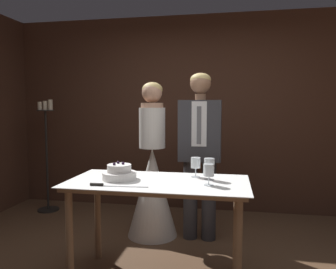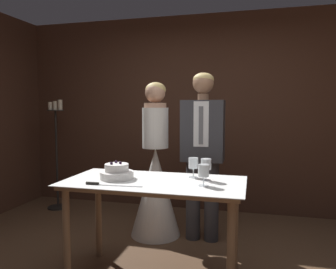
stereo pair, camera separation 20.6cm
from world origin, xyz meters
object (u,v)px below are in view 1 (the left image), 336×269
(wine_glass_middle, at_px, (196,163))
(wine_glass_far, at_px, (209,171))
(groom, at_px, (200,146))
(cake_table, at_px, (158,193))
(cake_knife, at_px, (108,185))
(bride, at_px, (152,180))
(candle_stand, at_px, (47,156))
(wine_glass_near, at_px, (209,165))
(tiered_cake, at_px, (119,173))

(wine_glass_middle, height_order, wine_glass_far, wine_glass_middle)
(groom, bearing_deg, wine_glass_middle, -87.84)
(wine_glass_middle, distance_m, groom, 0.70)
(wine_glass_middle, height_order, groom, groom)
(cake_table, distance_m, cake_knife, 0.42)
(cake_table, xyz_separation_m, bride, (-0.26, 0.89, -0.09))
(wine_glass_far, xyz_separation_m, candle_stand, (-2.26, 1.54, -0.17))
(wine_glass_near, relative_size, bride, 0.11)
(cake_table, distance_m, groom, 0.97)
(wine_glass_near, bearing_deg, groom, 100.47)
(tiered_cake, xyz_separation_m, candle_stand, (-1.53, 1.48, -0.11))
(groom, bearing_deg, cake_knife, -117.28)
(tiered_cake, distance_m, bride, 0.93)
(wine_glass_near, distance_m, bride, 1.07)
(wine_glass_near, bearing_deg, tiered_cake, -170.75)
(cake_knife, xyz_separation_m, candle_stand, (-1.52, 1.71, -0.07))
(wine_glass_far, height_order, bride, bride)
(cake_knife, distance_m, wine_glass_far, 0.76)
(wine_glass_middle, relative_size, candle_stand, 0.11)
(tiered_cake, height_order, candle_stand, candle_stand)
(cake_knife, height_order, wine_glass_middle, wine_glass_middle)
(cake_knife, relative_size, wine_glass_near, 2.50)
(candle_stand, bearing_deg, bride, -19.95)
(wine_glass_far, xyz_separation_m, groom, (-0.15, 0.96, 0.08))
(tiered_cake, height_order, bride, bride)
(wine_glass_near, relative_size, candle_stand, 0.12)
(tiered_cake, relative_size, groom, 0.16)
(wine_glass_near, xyz_separation_m, bride, (-0.66, 0.78, -0.32))
(tiered_cake, relative_size, bride, 0.17)
(wine_glass_near, height_order, wine_glass_middle, wine_glass_near)
(wine_glass_far, distance_m, bride, 1.21)
(wine_glass_near, relative_size, wine_glass_far, 1.09)
(cake_table, height_order, tiered_cake, tiered_cake)
(cake_table, relative_size, groom, 0.82)
(tiered_cake, xyz_separation_m, groom, (0.57, 0.90, 0.13))
(wine_glass_near, xyz_separation_m, wine_glass_middle, (-0.12, 0.09, -0.01))
(groom, height_order, candle_stand, groom)
(tiered_cake, bearing_deg, wine_glass_middle, 18.64)
(cake_knife, bearing_deg, wine_glass_far, 9.32)
(tiered_cake, distance_m, cake_knife, 0.24)
(tiered_cake, distance_m, candle_stand, 2.13)
(wine_glass_far, distance_m, groom, 0.98)
(cake_knife, bearing_deg, wine_glass_middle, 32.09)
(cake_knife, height_order, candle_stand, candle_stand)
(wine_glass_near, bearing_deg, cake_knife, -154.22)
(wine_glass_near, distance_m, groom, 0.80)
(cake_table, relative_size, cake_knife, 3.25)
(cake_knife, bearing_deg, cake_table, 32.74)
(bride, xyz_separation_m, groom, (0.51, -0.00, 0.38))
(wine_glass_middle, bearing_deg, wine_glass_near, -35.93)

